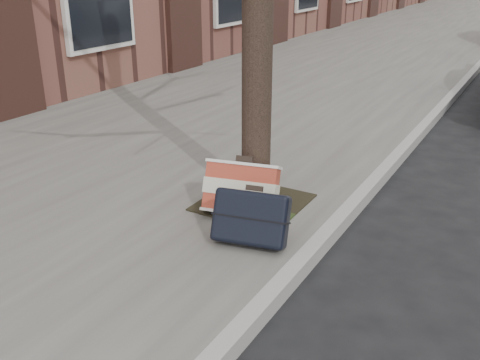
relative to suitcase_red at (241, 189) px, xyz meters
The scene contains 4 objects.
near_sidewalk 14.15m from the suitcase_red, 96.97° to the left, with size 5.00×70.00×0.12m, color slate.
dirt_patch 0.33m from the suitcase_red, 94.21° to the left, with size 0.85×0.85×0.01m, color black.
suitcase_red is the anchor object (origin of this frame).
suitcase_navy 0.50m from the suitcase_red, 51.56° to the right, with size 0.56×0.18×0.40m, color black.
Camera 1 is at (0.04, -2.55, 2.10)m, focal length 40.00 mm.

